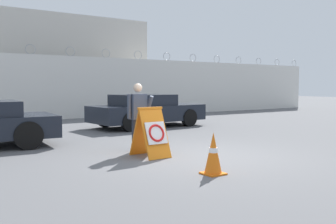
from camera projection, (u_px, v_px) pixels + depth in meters
ground_plane at (201, 156)px, 8.38m from camera, size 90.00×90.00×0.00m
perimeter_wall at (52, 87)px, 17.53m from camera, size 36.00×0.30×3.47m
building_block at (58, 67)px, 22.02m from camera, size 8.98×5.45×5.36m
barricade_sign at (151, 132)px, 8.29m from camera, size 0.63×0.87×1.11m
security_guard at (138, 114)px, 8.94m from camera, size 0.62×0.37×1.63m
traffic_cone_near at (213, 154)px, 6.64m from camera, size 0.36×0.36×0.75m
parked_car_rear_sedan at (147, 110)px, 14.37m from camera, size 4.52×2.22×1.25m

